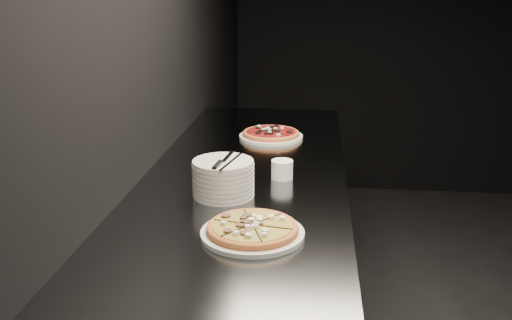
# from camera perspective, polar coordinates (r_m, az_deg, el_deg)

# --- Properties ---
(wall_left) EXTENTS (0.02, 5.00, 2.80)m
(wall_left) POSITION_cam_1_polar(r_m,az_deg,el_deg) (2.03, -12.03, 11.28)
(wall_left) COLOR black
(wall_left) RESTS_ON floor
(counter) EXTENTS (0.74, 2.44, 0.92)m
(counter) POSITION_cam_1_polar(r_m,az_deg,el_deg) (2.25, -1.23, -13.14)
(counter) COLOR slate
(counter) RESTS_ON floor
(pizza_mushroom) EXTENTS (0.30, 0.30, 0.03)m
(pizza_mushroom) POSITION_cam_1_polar(r_m,az_deg,el_deg) (1.61, -0.35, -6.98)
(pizza_mushroom) COLOR silver
(pizza_mushroom) RESTS_ON counter
(pizza_tomato) EXTENTS (0.32, 0.32, 0.03)m
(pizza_tomato) POSITION_cam_1_polar(r_m,az_deg,el_deg) (2.60, 1.51, 2.59)
(pizza_tomato) COLOR silver
(pizza_tomato) RESTS_ON counter
(plate_stack) EXTENTS (0.20, 0.20, 0.12)m
(plate_stack) POSITION_cam_1_polar(r_m,az_deg,el_deg) (1.89, -3.29, -1.81)
(plate_stack) COLOR silver
(plate_stack) RESTS_ON counter
(cutlery) EXTENTS (0.10, 0.21, 0.01)m
(cutlery) POSITION_cam_1_polar(r_m,az_deg,el_deg) (1.86, -3.16, -0.13)
(cutlery) COLOR silver
(cutlery) RESTS_ON plate_stack
(ramekin) EXTENTS (0.08, 0.08, 0.07)m
(ramekin) POSITION_cam_1_polar(r_m,az_deg,el_deg) (2.06, 2.62, -0.90)
(ramekin) COLOR white
(ramekin) RESTS_ON counter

